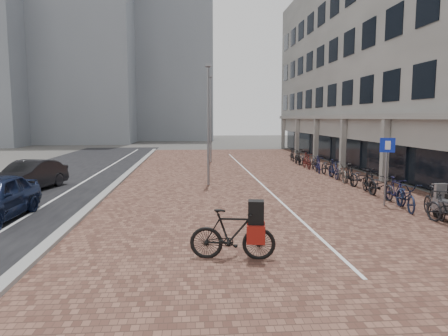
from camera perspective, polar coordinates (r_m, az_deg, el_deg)
ground at (r=11.53m, az=2.46°, el=-10.01°), size 140.00×140.00×0.00m
plaza_brick at (r=23.44m, az=3.68°, el=-1.34°), size 14.50×42.00×0.04m
street_asphalt at (r=24.41m, az=-22.81°, el=-1.55°), size 8.00×50.00×0.03m
curb at (r=23.48m, az=-13.73°, el=-1.36°), size 0.35×42.00×0.14m
lane_line at (r=23.86m, az=-18.24°, el=-1.49°), size 0.12×44.00×0.00m
parking_line at (r=23.46m, az=4.17°, el=-1.27°), size 0.10×30.00×0.00m
office_building at (r=30.95m, az=23.99°, el=15.76°), size 8.40×40.00×15.00m
bg_towers at (r=62.19m, az=-17.34°, el=16.39°), size 33.00×23.00×32.00m
car_dark at (r=21.16m, az=-25.19°, el=-0.98°), size 2.51×4.49×1.40m
hero_bike at (r=9.91m, az=1.18°, el=-8.99°), size 2.10×0.88×1.44m
parking_sign at (r=16.80m, az=21.45°, el=1.01°), size 0.53×0.22×2.61m
lamp_near at (r=20.52m, az=-2.18°, el=5.73°), size 0.12×0.12×5.88m
lamp_far at (r=31.47m, az=-1.85°, el=6.63°), size 0.12×0.12×6.44m
bike_row at (r=23.19m, az=15.42°, el=-0.39°), size 1.32×21.47×1.05m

